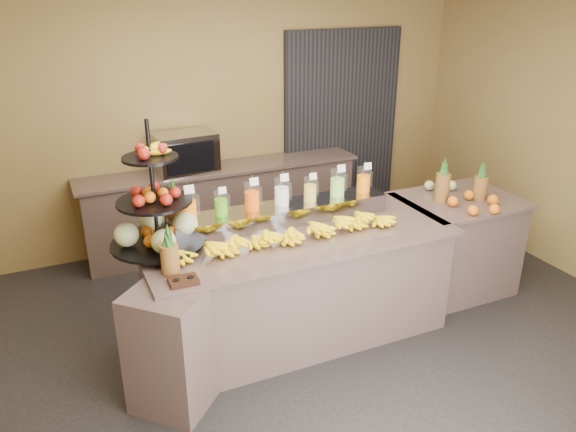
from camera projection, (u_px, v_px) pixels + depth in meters
ground at (314, 352)px, 4.56m from camera, size 6.00×6.00×0.00m
room_envelope at (295, 102)px, 4.57m from camera, size 6.04×5.02×2.82m
buffet_counter at (288, 291)px, 4.55m from camera, size 2.75×1.25×0.93m
right_counter at (454, 244)px, 5.36m from camera, size 1.08×0.88×0.93m
back_ledge at (223, 206)px, 6.27m from camera, size 3.10×0.55×0.93m
pitcher_tray at (282, 214)px, 4.65m from camera, size 1.85×0.30×0.15m
juice_pitcher_orange_a at (188, 208)px, 4.28m from camera, size 0.13×0.14×0.32m
juice_pitcher_green at (221, 205)px, 4.39m from camera, size 0.11×0.11×0.26m
juice_pitcher_orange_b at (252, 198)px, 4.48m from camera, size 0.13×0.13×0.30m
juice_pitcher_milk at (282, 194)px, 4.58m from camera, size 0.12×0.13×0.30m
juice_pitcher_lemon at (310, 191)px, 4.69m from camera, size 0.11×0.12×0.27m
juice_pitcher_lime at (337, 185)px, 4.78m from camera, size 0.13×0.13×0.31m
juice_pitcher_orange_c at (364, 181)px, 4.88m from camera, size 0.12×0.12×0.29m
banana_heap at (288, 231)px, 4.33m from camera, size 1.88×0.17×0.16m
fruit_stand at (163, 218)px, 4.13m from camera, size 0.76×0.76×0.99m
condiment_caddy at (184, 281)px, 3.73m from camera, size 0.20×0.15×0.03m
pineapple_left_a at (170, 255)px, 3.80m from camera, size 0.13×0.13×0.37m
pineapple_left_b at (174, 211)px, 4.44m from camera, size 0.16×0.16×0.45m
right_fruit_pile at (467, 195)px, 5.03m from camera, size 0.48×0.46×0.26m
oven_warmer at (185, 152)px, 5.86m from camera, size 0.65×0.48×0.42m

